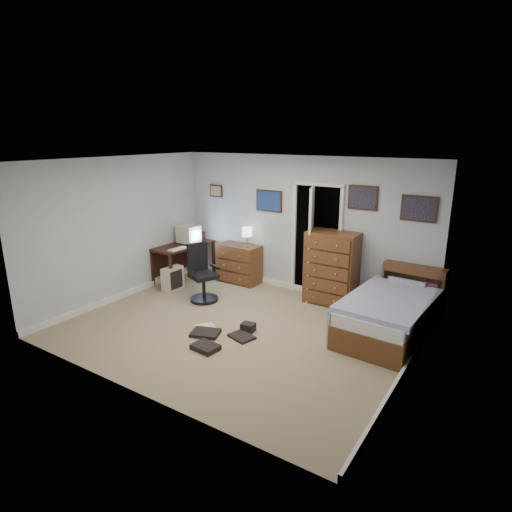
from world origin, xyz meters
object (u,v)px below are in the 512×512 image
at_px(low_dresser, 239,263).
at_px(tall_dresser, 332,268).
at_px(bed, 390,313).
at_px(office_chair, 202,279).
at_px(computer_desk, 180,252).

bearing_deg(low_dresser, tall_dresser, 1.21).
height_order(low_dresser, bed, low_dresser).
relative_size(office_chair, bed, 0.49).
bearing_deg(bed, low_dresser, 171.70).
bearing_deg(computer_desk, office_chair, -27.78).
bearing_deg(computer_desk, low_dresser, 27.97).
relative_size(tall_dresser, bed, 0.60).
height_order(computer_desk, bed, computer_desk).
relative_size(office_chair, low_dresser, 1.18).
height_order(computer_desk, tall_dresser, tall_dresser).
bearing_deg(low_dresser, bed, -9.83).
xyz_separation_m(office_chair, tall_dresser, (1.97, 1.12, 0.24)).
bearing_deg(tall_dresser, office_chair, -151.52).
relative_size(low_dresser, tall_dresser, 0.68).
distance_m(computer_desk, low_dresser, 1.21).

